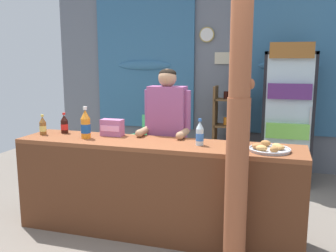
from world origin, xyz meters
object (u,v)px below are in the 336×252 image
Objects in this scene: stall_counter at (152,182)px; soda_bottle_water at (200,134)px; bottle_shelf_rack at (230,129)px; pastry_tray at (269,148)px; drink_fridge at (288,108)px; soda_bottle_lime_soda at (231,133)px; shopkeeper at (167,126)px; soda_bottle_orange_soda at (86,125)px; snack_box_wafer at (112,128)px; soda_bottle_cola at (64,125)px; timber_post at (239,105)px; plastic_lawn_chair at (143,141)px; soda_bottle_iced_tea at (43,126)px.

stall_counter is 11.15× the size of soda_bottle_water.
bottle_shelf_rack reaches higher than stall_counter.
bottle_shelf_rack reaches higher than pastry_tray.
soda_bottle_lime_soda is (-0.53, -1.94, -0.01)m from drink_fridge.
shopkeeper is 5.05× the size of soda_bottle_orange_soda.
stall_counter is at bearing -99.96° from bottle_shelf_rack.
drink_fridge reaches higher than snack_box_wafer.
snack_box_wafer is at bearing -151.70° from shopkeeper.
snack_box_wafer is (-0.93, -2.06, 0.33)m from bottle_shelf_rack.
drink_fridge reaches higher than soda_bottle_orange_soda.
soda_bottle_lime_soda reaches higher than snack_box_wafer.
bottle_shelf_rack is 2.37m from pastry_tray.
soda_bottle_cola is (-2.29, -1.89, -0.03)m from drink_fridge.
soda_bottle_orange_soda is at bearing -146.59° from shopkeeper.
soda_bottle_lime_soda is (-0.12, 0.53, -0.32)m from timber_post.
stall_counter is at bearing -87.96° from shopkeeper.
soda_bottle_orange_soda is at bearing 174.27° from stall_counter.
shopkeeper is 1.16m from pastry_tray.
shopkeeper is at bearing 92.04° from stall_counter.
timber_post reaches higher than shopkeeper.
timber_post reaches higher than soda_bottle_lime_soda.
snack_box_wafer is (-1.74, -1.87, -0.04)m from drink_fridge.
pastry_tray is (1.56, -0.21, -0.06)m from snack_box_wafer.
bottle_shelf_rack is 5.77× the size of snack_box_wafer.
snack_box_wafer is at bearing 170.24° from soda_bottle_water.
plastic_lawn_chair is (-2.04, -0.21, -0.55)m from drink_fridge.
plastic_lawn_chair is at bearing 119.95° from shopkeeper.
shopkeeper is at bearing 135.46° from soda_bottle_water.
soda_bottle_orange_soda reaches higher than soda_bottle_iced_tea.
drink_fridge reaches higher than soda_bottle_iced_tea.
drink_fridge reaches higher than shopkeeper.
pastry_tray is at bearing -74.54° from bottle_shelf_rack.
bottle_shelf_rack is at bearing 54.68° from soda_bottle_cola.
soda_bottle_cola is at bearing 167.34° from stall_counter.
soda_bottle_lime_soda is at bearing 19.34° from soda_bottle_water.
shopkeeper reaches higher than snack_box_wafer.
stall_counter is at bearing 157.63° from timber_post.
bottle_shelf_rack reaches higher than snack_box_wafer.
soda_bottle_iced_tea is 0.60× the size of pastry_tray.
drink_fridge is 7.76× the size of soda_bottle_water.
bottle_shelf_rack is at bearing 97.62° from soda_bottle_lime_soda.
snack_box_wafer is (-0.95, 0.16, -0.02)m from soda_bottle_water.
snack_box_wafer is (-0.51, -0.27, 0.00)m from shopkeeper.
drink_fridge is 9.07× the size of soda_bottle_iced_tea.
bottle_shelf_rack is at bearing 80.04° from stall_counter.
snack_box_wafer is at bearing -114.36° from bottle_shelf_rack.
pastry_tray is (1.04, 0.05, 0.38)m from stall_counter.
soda_bottle_cola is at bearing -140.41° from drink_fridge.
soda_bottle_cola is (-0.35, 0.17, -0.04)m from soda_bottle_orange_soda.
bottle_shelf_rack is 2.79m from soda_bottle_iced_tea.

